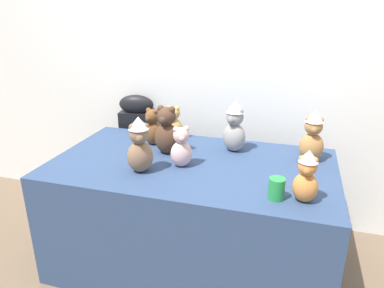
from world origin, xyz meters
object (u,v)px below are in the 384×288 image
object	(u,v)px
teddy_bear_mocha	(140,145)
teddy_bear_cocoa	(167,132)
teddy_bear_ginger	(306,177)
teddy_bear_caramel	(312,137)
teddy_bear_blush	(181,148)
party_cup_green	(277,189)
display_table	(192,214)
instrument_case	(139,152)
teddy_bear_ash	(234,127)
teddy_bear_chestnut	(153,128)
teddy_bear_honey	(174,124)

from	to	relation	value
teddy_bear_mocha	teddy_bear_cocoa	size ratio (longest dim) A/B	1.04
teddy_bear_ginger	teddy_bear_caramel	xyz separation A→B (m)	(0.03, 0.53, 0.03)
teddy_bear_ginger	teddy_bear_blush	world-z (taller)	teddy_bear_ginger
teddy_bear_cocoa	party_cup_green	world-z (taller)	teddy_bear_cocoa
teddy_bear_ginger	display_table	bearing A→B (deg)	159.93
display_table	teddy_bear_cocoa	world-z (taller)	teddy_bear_cocoa
teddy_bear_ginger	party_cup_green	bearing A→B (deg)	-170.03
display_table	teddy_bear_ginger	xyz separation A→B (m)	(0.65, -0.29, 0.50)
instrument_case	teddy_bear_ash	size ratio (longest dim) A/B	2.91
teddy_bear_ginger	teddy_bear_blush	xyz separation A→B (m)	(-0.70, 0.23, -0.02)
teddy_bear_ginger	teddy_bear_caramel	world-z (taller)	teddy_bear_caramel
display_table	teddy_bear_ash	world-z (taller)	teddy_bear_ash
teddy_bear_ash	teddy_bear_blush	world-z (taller)	teddy_bear_ash
teddy_bear_blush	teddy_bear_chestnut	distance (m)	0.42
party_cup_green	teddy_bear_caramel	bearing A→B (deg)	73.10
teddy_bear_blush	teddy_bear_honey	world-z (taller)	teddy_bear_blush
teddy_bear_mocha	teddy_bear_cocoa	bearing A→B (deg)	50.23
teddy_bear_mocha	teddy_bear_chestnut	xyz separation A→B (m)	(-0.10, 0.43, -0.04)
display_table	teddy_bear_blush	bearing A→B (deg)	-123.86
teddy_bear_caramel	teddy_bear_honey	bearing A→B (deg)	168.99
instrument_case	party_cup_green	world-z (taller)	instrument_case
display_table	party_cup_green	world-z (taller)	party_cup_green
teddy_bear_cocoa	teddy_bear_ginger	bearing A→B (deg)	-20.16
display_table	teddy_bear_caramel	distance (m)	0.90
teddy_bear_ash	teddy_bear_cocoa	distance (m)	0.44
teddy_bear_ash	teddy_bear_chestnut	distance (m)	0.56
teddy_bear_ginger	teddy_bear_blush	size ratio (longest dim) A/B	1.08
teddy_bear_mocha	teddy_bear_ash	xyz separation A→B (m)	(0.45, 0.47, 0.00)
instrument_case	teddy_bear_chestnut	xyz separation A→B (m)	(0.29, -0.38, 0.36)
teddy_bear_chestnut	teddy_bear_honey	xyz separation A→B (m)	(0.10, 0.14, -0.00)
teddy_bear_caramel	teddy_bear_honey	size ratio (longest dim) A/B	1.31
teddy_bear_cocoa	teddy_bear_blush	distance (m)	0.23
teddy_bear_mocha	teddy_bear_chestnut	world-z (taller)	teddy_bear_mocha
party_cup_green	teddy_bear_honey	bearing A→B (deg)	138.62
display_table	teddy_bear_honey	world-z (taller)	teddy_bear_honey
party_cup_green	teddy_bear_chestnut	bearing A→B (deg)	148.43
instrument_case	teddy_bear_ash	distance (m)	1.00
teddy_bear_ash	teddy_bear_blush	size ratio (longest dim) A/B	1.35
teddy_bear_cocoa	teddy_bear_caramel	distance (m)	0.90
teddy_bear_caramel	teddy_bear_cocoa	bearing A→B (deg)	-174.16
instrument_case	teddy_bear_ash	bearing A→B (deg)	-30.22
teddy_bear_mocha	teddy_bear_honey	size ratio (longest dim) A/B	1.35
teddy_bear_ginger	teddy_bear_cocoa	size ratio (longest dim) A/B	0.85
teddy_bear_honey	party_cup_green	xyz separation A→B (m)	(0.77, -0.68, -0.06)
teddy_bear_ash	teddy_bear_honey	distance (m)	0.47
teddy_bear_cocoa	teddy_bear_blush	world-z (taller)	teddy_bear_cocoa
teddy_bear_mocha	teddy_bear_blush	distance (m)	0.25
teddy_bear_cocoa	teddy_bear_blush	size ratio (longest dim) A/B	1.27
teddy_bear_cocoa	teddy_bear_mocha	bearing A→B (deg)	-94.42
teddy_bear_mocha	party_cup_green	size ratio (longest dim) A/B	2.99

